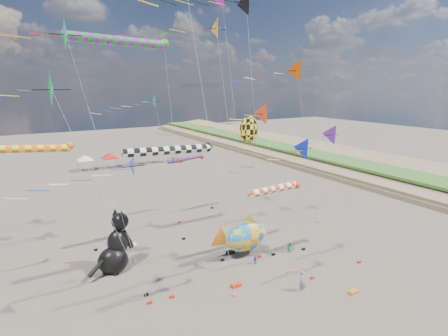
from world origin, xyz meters
name	(u,v)px	position (x,y,z in m)	size (l,w,h in m)	color
ground	(320,326)	(0.00, 0.00, 0.00)	(260.00, 260.00, 0.00)	brown
delta_kite_0	(107,171)	(-12.53, 8.96, 11.52)	(10.44, 1.78, 12.82)	blue
delta_kite_1	(335,139)	(5.56, 4.79, 12.92)	(9.94, 2.01, 14.23)	#632295
delta_kite_2	(301,72)	(10.49, 14.59, 18.84)	(11.86, 2.70, 20.42)	#D54104
delta_kite_3	(57,92)	(-15.17, 9.13, 16.95)	(12.39, 2.44, 18.43)	#118D33
delta_kite_4	(206,29)	(-1.18, 15.23, 22.55)	(12.37, 2.30, 24.03)	yellow
delta_kite_5	(294,150)	(1.23, 5.06, 12.34)	(8.39, 1.91, 13.64)	#0F26C1
delta_kite_8	(149,104)	(-4.16, 23.80, 15.25)	(9.08, 1.84, 16.56)	#0E9CBD
delta_kite_9	(256,119)	(-1.19, 7.00, 14.82)	(11.75, 2.11, 16.22)	red
delta_kite_10	(244,5)	(3.37, 15.70, 25.20)	(13.23, 3.07, 26.96)	black
delta_kite_12	(55,35)	(-14.77, 10.36, 20.51)	(13.69, 2.39, 22.02)	#108E48
windsock_0	(36,149)	(-16.23, 21.19, 11.56)	(8.37, 0.76, 12.01)	orange
windsock_1	(122,42)	(-8.15, 18.91, 21.38)	(11.04, 0.93, 21.90)	#188823
windsock_2	(173,151)	(-6.18, 12.24, 11.88)	(9.48, 0.78, 12.32)	black
windsock_3	(188,159)	(1.76, 26.36, 7.77)	(6.69, 0.66, 8.16)	red
windsock_4	(277,189)	(3.57, 9.79, 7.53)	(7.50, 0.78, 7.96)	red
angelfish_kite	(247,131)	(1.82, 12.47, 13.06)	(3.74, 3.02, 14.49)	yellow
cat_inflatable	(115,242)	(-10.82, 15.91, 2.97)	(4.40, 2.20, 5.94)	black
fish_inflatable	(246,236)	(1.42, 11.88, 2.25)	(6.47, 3.16, 4.69)	#1684D8
person_adult	(302,281)	(2.04, 4.18, 0.92)	(0.67, 0.44, 1.85)	gray
child_green	(290,247)	(5.91, 10.10, 0.58)	(0.56, 0.44, 1.15)	#229148
child_blue	(255,259)	(1.30, 10.04, 0.48)	(0.56, 0.23, 0.95)	#2A3CB2
kite_bag_0	(236,285)	(-2.55, 7.56, 0.15)	(0.90, 0.44, 0.30)	red
kite_bag_1	(353,292)	(5.50, 1.51, 0.15)	(0.90, 0.44, 0.30)	orange
kite_bag_2	(230,252)	(0.35, 13.15, 0.15)	(0.90, 0.44, 0.30)	black
tent_row	(121,152)	(1.50, 60.00, 3.15)	(19.20, 4.20, 3.80)	silver
parked_car	(175,160)	(13.29, 58.00, 0.58)	(1.38, 3.42, 1.17)	#26262D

